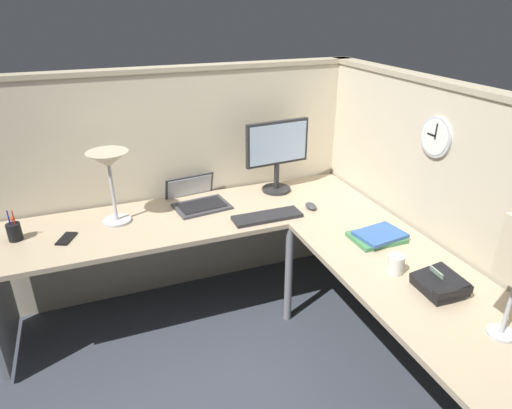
{
  "coord_description": "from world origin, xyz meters",
  "views": [
    {
      "loc": [
        -0.9,
        -2.01,
        1.96
      ],
      "look_at": [
        -0.02,
        0.28,
        0.82
      ],
      "focal_mm": 31.18,
      "sensor_mm": 36.0,
      "label": 1
    }
  ],
  "objects_px": {
    "computer_mouse": "(311,206)",
    "office_phone": "(440,285)",
    "coffee_mug": "(396,264)",
    "laptop": "(196,199)",
    "keyboard": "(267,217)",
    "desk_lamp_dome": "(109,165)",
    "wall_clock": "(437,137)",
    "monitor": "(277,151)",
    "pen_cup": "(14,231)",
    "book_stack": "(378,236)",
    "cell_phone": "(66,239)"
  },
  "relations": [
    {
      "from": "computer_mouse",
      "to": "office_phone",
      "type": "xyz_separation_m",
      "value": [
        0.14,
        -1.02,
        0.02
      ]
    },
    {
      "from": "coffee_mug",
      "to": "laptop",
      "type": "bearing_deg",
      "value": 121.19
    },
    {
      "from": "keyboard",
      "to": "desk_lamp_dome",
      "type": "height_order",
      "value": "desk_lamp_dome"
    },
    {
      "from": "desk_lamp_dome",
      "to": "wall_clock",
      "type": "relative_size",
      "value": 2.02
    },
    {
      "from": "laptop",
      "to": "keyboard",
      "type": "height_order",
      "value": "laptop"
    },
    {
      "from": "keyboard",
      "to": "monitor",
      "type": "bearing_deg",
      "value": 58.9
    },
    {
      "from": "pen_cup",
      "to": "coffee_mug",
      "type": "bearing_deg",
      "value": -30.27
    },
    {
      "from": "computer_mouse",
      "to": "coffee_mug",
      "type": "distance_m",
      "value": 0.81
    },
    {
      "from": "pen_cup",
      "to": "coffee_mug",
      "type": "height_order",
      "value": "pen_cup"
    },
    {
      "from": "computer_mouse",
      "to": "wall_clock",
      "type": "distance_m",
      "value": 0.87
    },
    {
      "from": "keyboard",
      "to": "computer_mouse",
      "type": "distance_m",
      "value": 0.32
    },
    {
      "from": "computer_mouse",
      "to": "wall_clock",
      "type": "relative_size",
      "value": 0.47
    },
    {
      "from": "monitor",
      "to": "computer_mouse",
      "type": "xyz_separation_m",
      "value": [
        0.09,
        -0.35,
        -0.28
      ]
    },
    {
      "from": "coffee_mug",
      "to": "desk_lamp_dome",
      "type": "bearing_deg",
      "value": 139.08
    },
    {
      "from": "monitor",
      "to": "wall_clock",
      "type": "height_order",
      "value": "wall_clock"
    },
    {
      "from": "desk_lamp_dome",
      "to": "pen_cup",
      "type": "height_order",
      "value": "desk_lamp_dome"
    },
    {
      "from": "computer_mouse",
      "to": "pen_cup",
      "type": "distance_m",
      "value": 1.75
    },
    {
      "from": "book_stack",
      "to": "office_phone",
      "type": "bearing_deg",
      "value": -92.78
    },
    {
      "from": "computer_mouse",
      "to": "wall_clock",
      "type": "bearing_deg",
      "value": -48.14
    },
    {
      "from": "pen_cup",
      "to": "wall_clock",
      "type": "relative_size",
      "value": 0.82
    },
    {
      "from": "computer_mouse",
      "to": "cell_phone",
      "type": "bearing_deg",
      "value": 174.79
    },
    {
      "from": "monitor",
      "to": "computer_mouse",
      "type": "height_order",
      "value": "monitor"
    },
    {
      "from": "monitor",
      "to": "computer_mouse",
      "type": "distance_m",
      "value": 0.45
    },
    {
      "from": "pen_cup",
      "to": "coffee_mug",
      "type": "xyz_separation_m",
      "value": [
        1.78,
        -1.04,
        -0.0
      ]
    },
    {
      "from": "pen_cup",
      "to": "office_phone",
      "type": "relative_size",
      "value": 0.84
    },
    {
      "from": "keyboard",
      "to": "wall_clock",
      "type": "bearing_deg",
      "value": -31.92
    },
    {
      "from": "monitor",
      "to": "laptop",
      "type": "relative_size",
      "value": 1.19
    },
    {
      "from": "computer_mouse",
      "to": "pen_cup",
      "type": "xyz_separation_m",
      "value": [
        -1.74,
        0.23,
        0.04
      ]
    },
    {
      "from": "monitor",
      "to": "desk_lamp_dome",
      "type": "relative_size",
      "value": 1.12
    },
    {
      "from": "monitor",
      "to": "computer_mouse",
      "type": "relative_size",
      "value": 4.81
    },
    {
      "from": "monitor",
      "to": "cell_phone",
      "type": "distance_m",
      "value": 1.43
    },
    {
      "from": "pen_cup",
      "to": "laptop",
      "type": "bearing_deg",
      "value": 6.97
    },
    {
      "from": "desk_lamp_dome",
      "to": "pen_cup",
      "type": "distance_m",
      "value": 0.63
    },
    {
      "from": "wall_clock",
      "to": "pen_cup",
      "type": "bearing_deg",
      "value": 161.43
    },
    {
      "from": "desk_lamp_dome",
      "to": "coffee_mug",
      "type": "distance_m",
      "value": 1.66
    },
    {
      "from": "laptop",
      "to": "book_stack",
      "type": "distance_m",
      "value": 1.19
    },
    {
      "from": "monitor",
      "to": "keyboard",
      "type": "bearing_deg",
      "value": -120.97
    },
    {
      "from": "cell_phone",
      "to": "coffee_mug",
      "type": "bearing_deg",
      "value": -7.15
    },
    {
      "from": "monitor",
      "to": "book_stack",
      "type": "relative_size",
      "value": 1.68
    },
    {
      "from": "keyboard",
      "to": "desk_lamp_dome",
      "type": "distance_m",
      "value": 0.98
    },
    {
      "from": "book_stack",
      "to": "cell_phone",
      "type": "bearing_deg",
      "value": 158.83
    },
    {
      "from": "keyboard",
      "to": "coffee_mug",
      "type": "height_order",
      "value": "coffee_mug"
    },
    {
      "from": "laptop",
      "to": "computer_mouse",
      "type": "xyz_separation_m",
      "value": [
        0.67,
        -0.36,
        -0.01
      ]
    },
    {
      "from": "monitor",
      "to": "coffee_mug",
      "type": "distance_m",
      "value": 1.19
    },
    {
      "from": "monitor",
      "to": "wall_clock",
      "type": "xyz_separation_m",
      "value": [
        0.54,
        -0.85,
        0.27
      ]
    },
    {
      "from": "desk_lamp_dome",
      "to": "cell_phone",
      "type": "relative_size",
      "value": 3.09
    },
    {
      "from": "office_phone",
      "to": "keyboard",
      "type": "bearing_deg",
      "value": 114.65
    },
    {
      "from": "office_phone",
      "to": "desk_lamp_dome",
      "type": "bearing_deg",
      "value": 136.08
    },
    {
      "from": "computer_mouse",
      "to": "cell_phone",
      "type": "distance_m",
      "value": 1.48
    },
    {
      "from": "laptop",
      "to": "keyboard",
      "type": "xyz_separation_m",
      "value": [
        0.35,
        -0.39,
        -0.01
      ]
    }
  ]
}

